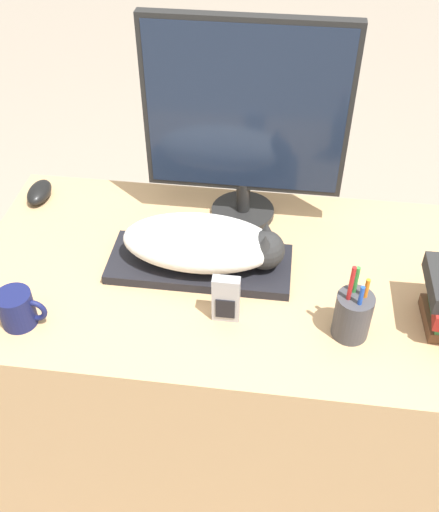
% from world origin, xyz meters
% --- Properties ---
extents(desk, '(1.28, 0.67, 0.76)m').
position_xyz_m(desk, '(0.00, 0.33, 0.38)').
color(desk, tan).
rests_on(desk, ground_plane).
extents(keyboard, '(0.43, 0.17, 0.02)m').
position_xyz_m(keyboard, '(-0.10, 0.34, 0.77)').
color(keyboard, black).
rests_on(keyboard, desk).
extents(cat, '(0.38, 0.17, 0.11)m').
position_xyz_m(cat, '(-0.08, 0.34, 0.84)').
color(cat, white).
rests_on(cat, keyboard).
extents(monitor, '(0.48, 0.16, 0.52)m').
position_xyz_m(monitor, '(-0.02, 0.56, 1.05)').
color(monitor, black).
rests_on(monitor, desk).
extents(computer_mouse, '(0.06, 0.10, 0.04)m').
position_xyz_m(computer_mouse, '(-0.57, 0.56, 0.78)').
color(computer_mouse, black).
rests_on(computer_mouse, desk).
extents(coffee_mug, '(0.11, 0.08, 0.08)m').
position_xyz_m(coffee_mug, '(-0.46, 0.12, 0.80)').
color(coffee_mug, '#141947').
rests_on(coffee_mug, desk).
extents(pen_cup, '(0.08, 0.08, 0.19)m').
position_xyz_m(pen_cup, '(0.25, 0.18, 0.82)').
color(pen_cup, '#38383D').
rests_on(pen_cup, desk).
extents(phone, '(0.06, 0.03, 0.12)m').
position_xyz_m(phone, '(-0.02, 0.19, 0.82)').
color(phone, '#99999E').
rests_on(phone, desk).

